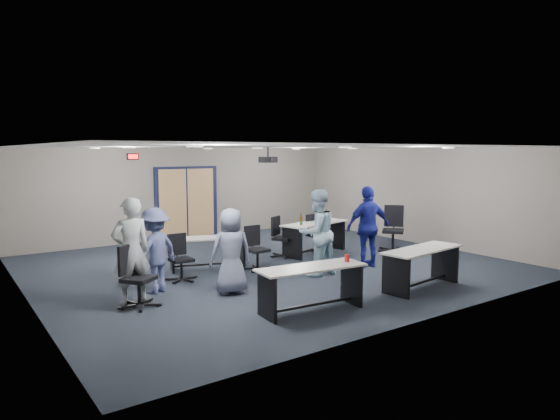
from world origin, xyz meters
TOP-DOWN VIEW (x-y plane):
  - floor at (0.00, 0.00)m, footprint 10.00×10.00m
  - back_wall at (0.00, 4.50)m, footprint 10.00×0.04m
  - front_wall at (0.00, -4.50)m, footprint 10.00×0.04m
  - left_wall at (-5.00, 0.00)m, footprint 0.04×9.00m
  - right_wall at (5.00, 0.00)m, footprint 0.04×9.00m
  - ceiling at (0.00, 0.00)m, footprint 10.00×9.00m
  - double_door at (0.00, 4.46)m, footprint 2.00×0.07m
  - exit_sign at (-1.60, 4.44)m, footprint 0.32×0.07m
  - ceiling_projector at (0.30, 0.50)m, footprint 0.35×0.32m
  - ceiling_can_lights at (0.00, 0.25)m, footprint 6.24×5.74m
  - table_front_left at (-1.28, -3.15)m, footprint 1.89×0.79m
  - table_front_right at (1.32, -3.26)m, footprint 1.94×0.85m
  - table_back_left at (-1.32, 0.50)m, footprint 1.84×1.08m
  - table_back_right at (1.67, 0.43)m, footprint 2.07×1.07m
  - chair_back_a at (-2.23, -0.15)m, footprint 0.60×0.60m
  - chair_back_b at (-0.48, -0.25)m, footprint 0.63×0.63m
  - chair_back_c at (0.78, 0.56)m, footprint 0.85×0.85m
  - chair_back_d at (1.83, 0.52)m, footprint 0.65×0.65m
  - chair_loose_left at (-3.51, -1.33)m, footprint 0.93×0.93m
  - chair_loose_right at (3.48, -0.56)m, footprint 1.06×1.06m
  - person_gray at (-3.54, -1.06)m, footprint 0.68×0.45m
  - person_plaid at (-1.84, -1.49)m, footprint 0.86×0.65m
  - person_lightblue at (0.30, -1.35)m, footprint 0.90×0.70m
  - person_navy at (1.73, -1.40)m, footprint 1.14×0.66m
  - person_back at (-2.96, -0.65)m, footprint 1.17×0.94m

SIDE VIEW (x-z plane):
  - floor at x=0.00m, z-range 0.00..0.00m
  - chair_back_a at x=-2.23m, z-range 0.00..0.94m
  - table_back_left at x=-1.32m, z-range 0.13..0.84m
  - chair_back_b at x=-0.48m, z-range 0.00..0.97m
  - chair_back_d at x=1.83m, z-range 0.00..0.97m
  - chair_back_c at x=0.78m, z-range 0.00..1.00m
  - table_front_left at x=-1.28m, z-range 0.08..0.94m
  - table_front_right at x=1.32m, z-range 0.14..0.90m
  - chair_loose_left at x=-3.51m, z-range 0.00..1.05m
  - table_back_right at x=1.67m, z-range 0.01..1.10m
  - chair_loose_right at x=3.48m, z-range 0.00..1.19m
  - person_back at x=-2.96m, z-range 0.00..1.58m
  - person_plaid at x=-1.84m, z-range 0.00..1.58m
  - person_lightblue at x=0.30m, z-range 0.00..1.82m
  - person_gray at x=-3.54m, z-range 0.00..1.83m
  - person_navy at x=1.73m, z-range 0.00..1.83m
  - double_door at x=0.00m, z-range -0.05..2.15m
  - back_wall at x=0.00m, z-range 0.00..2.70m
  - front_wall at x=0.00m, z-range 0.00..2.70m
  - left_wall at x=-5.00m, z-range 0.00..2.70m
  - right_wall at x=5.00m, z-range 0.00..2.70m
  - ceiling_projector at x=0.30m, z-range 2.22..2.59m
  - exit_sign at x=-1.60m, z-range 2.36..2.54m
  - ceiling_can_lights at x=0.00m, z-range 2.66..2.68m
  - ceiling at x=0.00m, z-range 2.68..2.72m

